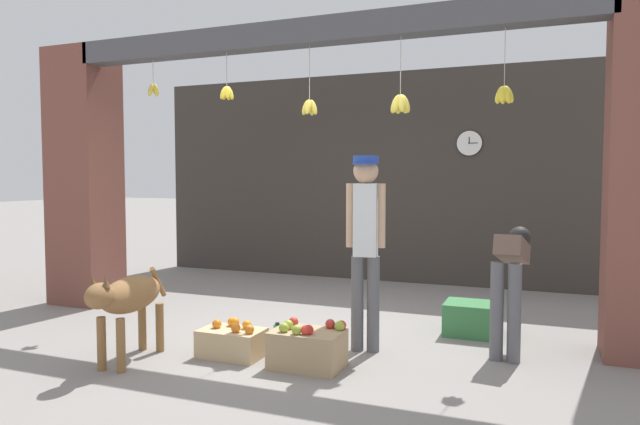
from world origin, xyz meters
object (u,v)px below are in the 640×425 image
Objects in this scene: fruit_crate_oranges at (232,342)px; wall_clock at (469,143)px; fruit_crate_apples at (307,348)px; produce_box_green at (471,319)px; water_bottle at (277,335)px; dog at (128,298)px; shopkeeper at (366,236)px; worker_stooping at (511,272)px.

wall_clock reaches higher than fruit_crate_oranges.
produce_box_green is at bearing 53.34° from fruit_crate_apples.
produce_box_green is 2.21× the size of water_bottle.
wall_clock is (0.76, 3.95, 1.84)m from fruit_crate_apples.
dog reaches higher than produce_box_green.
fruit_crate_apples reaches higher than water_bottle.
shopkeeper is 4.79× the size of wall_clock.
worker_stooping is at bearing 110.03° from dog.
dog is 2.06m from shopkeeper.
water_bottle is at bearing -157.71° from worker_stooping.
shopkeeper is 3.51× the size of produce_box_green.
produce_box_green reaches higher than water_bottle.
water_bottle is (-0.47, 0.42, -0.06)m from fruit_crate_apples.
fruit_crate_apples is at bearing -100.87° from wall_clock.
shopkeeper is at bearing 63.03° from fruit_crate_apples.
wall_clock is (-0.34, 2.47, 1.84)m from produce_box_green.
water_bottle is at bearing -109.23° from wall_clock.
shopkeeper reaches higher than produce_box_green.
produce_box_green is 3.10m from wall_clock.
worker_stooping is 2.13m from water_bottle.
wall_clock is at bearing 110.25° from worker_stooping.
fruit_crate_oranges is (-1.01, -0.57, -0.89)m from shopkeeper.
shopkeeper is 3.19× the size of fruit_crate_oranges.
fruit_crate_oranges is at bearing 19.74° from shopkeeper.
wall_clock is at bearing -107.35° from shopkeeper.
fruit_crate_oranges is (0.72, 0.45, -0.41)m from dog.
produce_box_green is (-0.39, 0.50, -0.56)m from worker_stooping.
dog is 1.98× the size of fruit_crate_oranges.
shopkeeper is (1.73, 1.01, 0.49)m from dog.
worker_stooping is at bearing 23.50° from fruit_crate_oranges.
dog is at bearing -148.12° from fruit_crate_oranges.
fruit_crate_apples is 1.84m from produce_box_green.
shopkeeper is at bearing -97.75° from wall_clock.
water_bottle is at bearing 138.31° from fruit_crate_apples.
water_bottle is (0.95, 0.84, -0.43)m from dog.
dog is at bearing -163.51° from fruit_crate_apples.
wall_clock is (0.46, 3.36, 0.98)m from shopkeeper.
fruit_crate_apples is 0.64m from water_bottle.
shopkeeper is 7.76× the size of water_bottle.
wall_clock reaches higher than water_bottle.
produce_box_green is at bearing 134.36° from worker_stooping.
shopkeeper is 3.53m from wall_clock.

